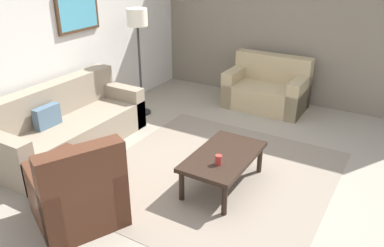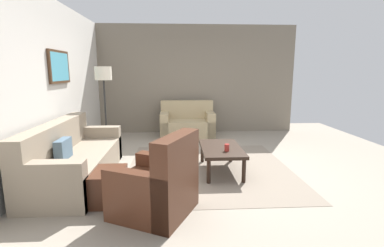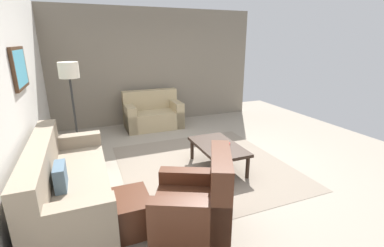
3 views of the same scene
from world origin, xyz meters
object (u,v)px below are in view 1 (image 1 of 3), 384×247
at_px(couch_loveseat, 268,90).
at_px(cup, 219,160).
at_px(couch_main, 66,127).
at_px(lamp_standing, 138,29).
at_px(coffee_table, 224,158).
at_px(framed_artwork, 78,12).
at_px(ottoman, 57,170).
at_px(armchair_leather, 79,197).

distance_m(couch_loveseat, cup, 2.89).
bearing_deg(couch_main, couch_loveseat, -33.00).
distance_m(couch_loveseat, lamp_standing, 2.43).
xyz_separation_m(couch_loveseat, coffee_table, (-2.61, -0.45, 0.06)).
height_order(coffee_table, framed_artwork, framed_artwork).
bearing_deg(ottoman, couch_loveseat, -18.82).
bearing_deg(cup, framed_artwork, 73.09).
height_order(couch_main, couch_loveseat, same).
height_order(armchair_leather, lamp_standing, lamp_standing).
bearing_deg(armchair_leather, coffee_table, -34.69).
distance_m(couch_main, ottoman, 0.97).
xyz_separation_m(couch_main, couch_loveseat, (2.85, -1.85, 0.00)).
height_order(couch_loveseat, lamp_standing, lamp_standing).
height_order(couch_main, lamp_standing, lamp_standing).
bearing_deg(framed_artwork, couch_loveseat, -48.24).
relative_size(couch_loveseat, framed_artwork, 1.70).
height_order(couch_main, ottoman, couch_main).
xyz_separation_m(ottoman, framed_artwork, (1.58, 1.03, 1.49)).
xyz_separation_m(ottoman, coffee_table, (0.97, -1.67, 0.16)).
bearing_deg(armchair_leather, framed_artwork, 42.34).
xyz_separation_m(coffee_table, lamp_standing, (1.25, 2.13, 1.05)).
relative_size(armchair_leather, lamp_standing, 0.63).
distance_m(couch_loveseat, coffee_table, 2.65).
distance_m(coffee_table, cup, 0.26).
bearing_deg(coffee_table, lamp_standing, 59.56).
bearing_deg(lamp_standing, couch_loveseat, -51.02).
bearing_deg(lamp_standing, cup, -124.16).
height_order(ottoman, lamp_standing, lamp_standing).
relative_size(ottoman, framed_artwork, 0.72).
height_order(couch_main, armchair_leather, armchair_leather).
distance_m(armchair_leather, framed_artwork, 2.97).
distance_m(ottoman, cup, 1.89).
relative_size(couch_main, lamp_standing, 1.30).
relative_size(ottoman, cup, 5.10).
bearing_deg(couch_main, framed_artwork, 25.04).
height_order(couch_main, framed_artwork, framed_artwork).
bearing_deg(couch_loveseat, coffee_table, -170.33).
distance_m(armchair_leather, lamp_standing, 3.06).
height_order(couch_loveseat, armchair_leather, armchair_leather).
bearing_deg(lamp_standing, couch_main, 173.54).
height_order(armchair_leather, framed_artwork, framed_artwork).
relative_size(coffee_table, cup, 10.02).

